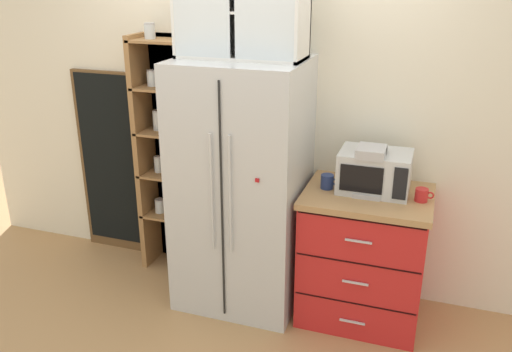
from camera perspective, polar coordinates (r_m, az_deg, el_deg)
The scene contains 12 objects.
ground_plane at distance 4.01m, azimuth -1.37°, elevation -12.39°, with size 10.55×10.55×0.00m, color tan.
wall_back_cream at distance 3.84m, azimuth 0.55°, elevation 6.96°, with size 4.86×0.10×2.55m, color silver.
refrigerator at distance 3.61m, azimuth -1.50°, elevation -1.08°, with size 0.82×0.73×1.70m.
pantry_shelf_column at distance 4.08m, azimuth -9.02°, elevation 2.65°, with size 0.48×0.30×1.88m.
counter_cabinet at distance 3.64m, azimuth 11.37°, elevation -8.27°, with size 0.80×0.65×0.90m.
microwave at distance 3.45m, azimuth 12.54°, elevation 0.47°, with size 0.44×0.33×0.26m.
coffee_maker at distance 3.40m, azimuth 12.11°, elevation 0.67°, with size 0.17×0.20×0.31m.
mug_navy at distance 3.46m, azimuth 7.63°, elevation -0.59°, with size 0.12×0.08×0.09m.
mug_red at distance 3.40m, azimuth 17.28°, elevation -1.94°, with size 0.11×0.08×0.08m.
bottle_cobalt at distance 3.46m, azimuth 12.22°, elevation 0.67°, with size 0.07×0.07×0.30m.
upper_cabinet at distance 3.39m, azimuth -1.41°, elevation 17.15°, with size 0.79×0.32×0.56m.
chalkboard_menu at distance 4.46m, azimuth -14.96°, elevation 1.27°, with size 0.60×0.04×1.50m.
Camera 1 is at (1.17, -3.13, 2.21)m, focal length 37.48 mm.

